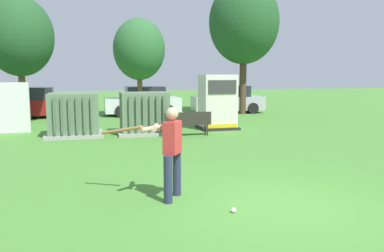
# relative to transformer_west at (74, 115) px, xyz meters

# --- Properties ---
(ground_plane) EXTENTS (96.00, 96.00, 0.00)m
(ground_plane) POSITION_rel_transformer_west_xyz_m (3.87, -9.01, -0.79)
(ground_plane) COLOR #478433
(transformer_west) EXTENTS (2.10, 1.70, 1.62)m
(transformer_west) POSITION_rel_transformer_west_xyz_m (0.00, 0.00, 0.00)
(transformer_west) COLOR #9E9B93
(transformer_west) RESTS_ON ground
(transformer_mid_west) EXTENTS (2.10, 1.70, 1.62)m
(transformer_mid_west) POSITION_rel_transformer_west_xyz_m (2.64, -0.03, 0.00)
(transformer_mid_west) COLOR #9E9B93
(transformer_mid_west) RESTS_ON ground
(generator_enclosure) EXTENTS (1.60, 1.40, 2.30)m
(generator_enclosure) POSITION_rel_transformer_west_xyz_m (5.84, 0.48, 0.35)
(generator_enclosure) COLOR #262626
(generator_enclosure) RESTS_ON ground
(park_bench) EXTENTS (1.80, 0.41, 0.92)m
(park_bench) POSITION_rel_transformer_west_xyz_m (4.13, -1.09, -0.25)
(park_bench) COLOR #2D2823
(park_bench) RESTS_ON ground
(batter) EXTENTS (1.48, 1.10, 1.74)m
(batter) POSITION_rel_transformer_west_xyz_m (2.03, -8.17, 0.19)
(batter) COLOR #282D4C
(batter) RESTS_ON ground
(sports_ball) EXTENTS (0.09, 0.09, 0.09)m
(sports_ball) POSITION_rel_transformer_west_xyz_m (2.93, -9.18, -0.74)
(sports_ball) COLOR white
(sports_ball) RESTS_ON ground
(tree_left) EXTENTS (3.06, 3.06, 5.84)m
(tree_left) POSITION_rel_transformer_west_xyz_m (-2.43, 4.33, 3.22)
(tree_left) COLOR brown
(tree_left) RESTS_ON ground
(tree_center_left) EXTENTS (2.76, 2.76, 5.27)m
(tree_center_left) POSITION_rel_transformer_west_xyz_m (3.22, 5.93, 2.83)
(tree_center_left) COLOR brown
(tree_center_left) RESTS_ON ground
(tree_center_right) EXTENTS (3.97, 3.97, 7.58)m
(tree_center_right) POSITION_rel_transformer_west_xyz_m (9.19, 5.95, 4.41)
(tree_center_right) COLOR #4C3828
(tree_center_right) RESTS_ON ground
(parked_car_leftmost) EXTENTS (4.26, 2.04, 1.62)m
(parked_car_leftmost) POSITION_rel_transformer_west_xyz_m (-2.47, 6.91, -0.04)
(parked_car_leftmost) COLOR maroon
(parked_car_leftmost) RESTS_ON ground
(parked_car_left_of_center) EXTENTS (4.23, 1.98, 1.62)m
(parked_car_left_of_center) POSITION_rel_transformer_west_xyz_m (3.49, 6.78, -0.04)
(parked_car_left_of_center) COLOR silver
(parked_car_left_of_center) RESTS_ON ground
(parked_car_right_of_center) EXTENTS (4.28, 2.08, 1.62)m
(parked_car_right_of_center) POSITION_rel_transformer_west_xyz_m (8.61, 6.81, -0.04)
(parked_car_right_of_center) COLOR #B2B2B7
(parked_car_right_of_center) RESTS_ON ground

